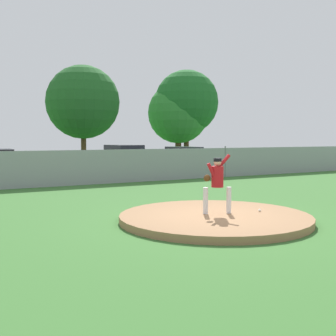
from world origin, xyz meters
name	(u,v)px	position (x,y,z in m)	size (l,w,h in m)	color
ground_plane	(124,194)	(0.00, 6.00, 0.00)	(80.00, 80.00, 0.00)	#386B2D
asphalt_strip	(65,177)	(0.00, 14.50, 0.00)	(44.00, 7.00, 0.01)	#2B2B2D
pitchers_mound	(215,218)	(0.00, 0.00, 0.09)	(5.05, 5.05, 0.19)	#99704C
pitcher_youth	(217,180)	(0.11, 0.07, 1.09)	(0.79, 0.36, 1.59)	silver
baseball	(260,210)	(1.31, -0.28, 0.22)	(0.07, 0.07, 0.07)	white
chainlink_fence	(91,167)	(0.00, 10.00, 0.82)	(39.58, 0.07, 1.74)	gray
parked_car_teal	(184,160)	(7.77, 14.25, 0.78)	(2.02, 4.43, 1.63)	#146066
parked_car_navy	(124,161)	(3.44, 14.03, 0.84)	(1.98, 4.23, 1.79)	#161E4C
tree_broad_right	(83,102)	(4.20, 23.98, 5.07)	(5.91, 5.91, 8.03)	#4C331E
tree_leaning_west	(178,113)	(13.66, 24.87, 4.52)	(5.69, 5.69, 7.38)	#4C331E
tree_slender_far	(186,102)	(14.32, 24.49, 5.52)	(5.97, 5.97, 8.52)	#4C331E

